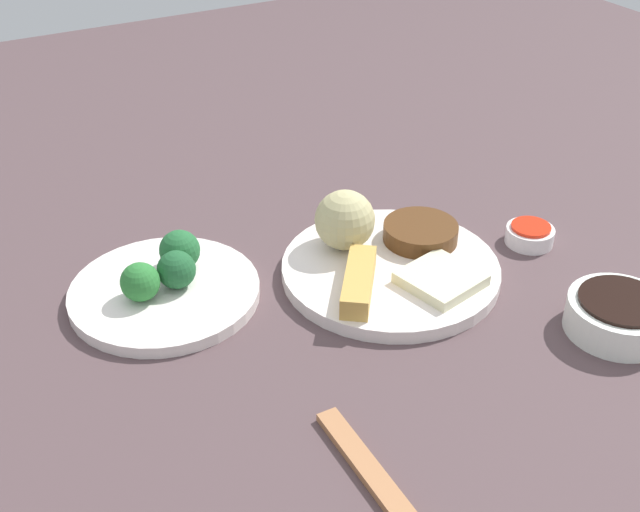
{
  "coord_description": "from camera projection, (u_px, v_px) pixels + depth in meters",
  "views": [
    {
      "loc": [
        -0.61,
        0.4,
        0.55
      ],
      "look_at": [
        0.04,
        0.04,
        0.06
      ],
      "focal_mm": 44.84,
      "sensor_mm": 36.0,
      "label": 1
    }
  ],
  "objects": [
    {
      "name": "soy_sauce_bowl",
      "position": [
        618.0,
        316.0,
        0.83
      ],
      "size": [
        0.11,
        0.11,
        0.04
      ],
      "primitive_type": "cylinder",
      "color": "white",
      "rests_on": "tabletop"
    },
    {
      "name": "broccoli_plate",
      "position": [
        165.0,
        292.0,
        0.88
      ],
      "size": [
        0.21,
        0.21,
        0.01
      ],
      "primitive_type": "cylinder",
      "color": "white",
      "rests_on": "tabletop"
    },
    {
      "name": "broccoli_floret_2",
      "position": [
        176.0,
        270.0,
        0.87
      ],
      "size": [
        0.04,
        0.04,
        0.04
      ],
      "primitive_type": "sphere",
      "color": "#1E572E",
      "rests_on": "broccoli_plate"
    },
    {
      "name": "crab_rangoon_wonton",
      "position": [
        441.0,
        279.0,
        0.88
      ],
      "size": [
        0.09,
        0.09,
        0.01
      ],
      "primitive_type": "cube",
      "rotation": [
        0.0,
        0.0,
        0.22
      ],
      "color": "beige",
      "rests_on": "main_plate"
    },
    {
      "name": "tabletop",
      "position": [
        369.0,
        300.0,
        0.9
      ],
      "size": [
        2.2,
        2.2,
        0.02
      ],
      "primitive_type": "cube",
      "color": "#4F3C3F",
      "rests_on": "ground"
    },
    {
      "name": "sauce_ramekin_sweet_and_sour_liquid",
      "position": [
        531.0,
        227.0,
        0.97
      ],
      "size": [
        0.05,
        0.05,
        0.0
      ],
      "primitive_type": "cylinder",
      "color": "red",
      "rests_on": "sauce_ramekin_sweet_and_sour"
    },
    {
      "name": "spring_roll",
      "position": [
        359.0,
        281.0,
        0.86
      ],
      "size": [
        0.11,
        0.09,
        0.02
      ],
      "primitive_type": "cube",
      "rotation": [
        0.0,
        0.0,
        2.5
      ],
      "color": "gold",
      "rests_on": "main_plate"
    },
    {
      "name": "rice_scoop",
      "position": [
        345.0,
        220.0,
        0.93
      ],
      "size": [
        0.07,
        0.07,
        0.07
      ],
      "primitive_type": "sphere",
      "color": "tan",
      "rests_on": "main_plate"
    },
    {
      "name": "soy_sauce_bowl_liquid",
      "position": [
        622.0,
        301.0,
        0.82
      ],
      "size": [
        0.09,
        0.09,
        0.0
      ],
      "primitive_type": "cylinder",
      "color": "black",
      "rests_on": "soy_sauce_bowl"
    },
    {
      "name": "chopsticks_pair",
      "position": [
        397.0,
        507.0,
        0.64
      ],
      "size": [
        0.24,
        0.02,
        0.01
      ],
      "primitive_type": "cube",
      "rotation": [
        0.0,
        0.0,
        3.13
      ],
      "color": "#AE7348",
      "rests_on": "tabletop"
    },
    {
      "name": "main_plate",
      "position": [
        390.0,
        270.0,
        0.92
      ],
      "size": [
        0.25,
        0.25,
        0.02
      ],
      "primitive_type": "cylinder",
      "color": "white",
      "rests_on": "tabletop"
    },
    {
      "name": "broccoli_floret_0",
      "position": [
        180.0,
        250.0,
        0.9
      ],
      "size": [
        0.05,
        0.05,
        0.05
      ],
      "primitive_type": "sphere",
      "color": "#226132",
      "rests_on": "broccoli_plate"
    },
    {
      "name": "broccoli_floret_1",
      "position": [
        140.0,
        282.0,
        0.85
      ],
      "size": [
        0.04,
        0.04,
        0.04
      ],
      "primitive_type": "sphere",
      "color": "#2A7431",
      "rests_on": "broccoli_plate"
    },
    {
      "name": "sauce_ramekin_sweet_and_sour",
      "position": [
        530.0,
        236.0,
        0.98
      ],
      "size": [
        0.06,
        0.06,
        0.02
      ],
      "primitive_type": "cylinder",
      "color": "white",
      "rests_on": "tabletop"
    },
    {
      "name": "stir_fry_heap",
      "position": [
        420.0,
        232.0,
        0.95
      ],
      "size": [
        0.09,
        0.09,
        0.02
      ],
      "primitive_type": "cylinder",
      "color": "#502E14",
      "rests_on": "main_plate"
    }
  ]
}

